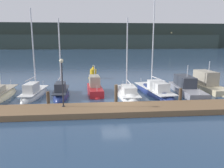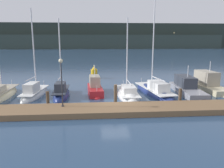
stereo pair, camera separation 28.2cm
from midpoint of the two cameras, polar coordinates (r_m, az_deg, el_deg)
ground_plane at (r=19.14m, az=1.32°, el=-5.77°), size 400.00×400.00×0.00m
dock at (r=17.50m, az=1.88°, el=-6.67°), size 31.42×2.80×0.45m
mooring_pile_1 at (r=19.23m, az=-16.03°, el=-3.93°), size 0.28×0.28×1.42m
mooring_pile_2 at (r=18.87m, az=1.33°, el=-3.01°), size 0.28×0.28×1.91m
mooring_pile_3 at (r=20.32m, az=17.71°, el=-3.16°), size 0.28×0.28×1.46m
sailboat_berth_2 at (r=23.87m, az=-19.22°, el=-2.52°), size 2.29×6.38×9.43m
sailboat_berth_3 at (r=22.91m, az=-12.74°, el=-2.76°), size 1.70×5.52×8.56m
motorboat_berth_4 at (r=23.50m, az=-4.10°, el=-1.65°), size 1.90×5.00×3.51m
sailboat_berth_5 at (r=22.63m, az=4.41°, el=-2.83°), size 2.09×6.94×8.68m
sailboat_berth_6 at (r=24.16m, az=11.36°, el=-1.93°), size 3.48×8.69×11.83m
motorboat_berth_7 at (r=24.90m, az=19.24°, el=-1.66°), size 2.50×7.53×3.62m
motorboat_berth_8 at (r=27.40m, az=24.10°, el=-0.65°), size 2.76×6.80×3.83m
channel_buoy at (r=32.63m, az=-4.44°, el=2.79°), size 1.42×1.42×2.00m
dock_lamppost at (r=17.39m, az=-12.65°, el=2.38°), size 0.32×0.32×3.80m
hillside_backdrop at (r=147.48m, az=-3.48°, el=12.18°), size 240.00×23.00×15.94m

